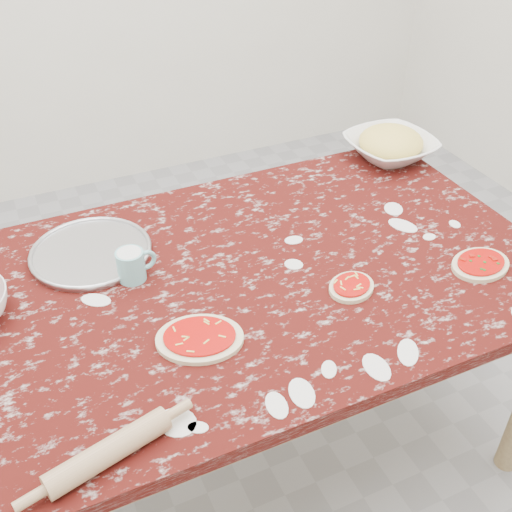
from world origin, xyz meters
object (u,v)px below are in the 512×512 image
object	(u,v)px
flour_mug	(132,265)
worktable	(256,294)
rolling_pin	(109,452)
pizza_tray	(91,253)
cheese_bowl	(390,148)

from	to	relation	value
flour_mug	worktable	bearing A→B (deg)	-19.16
flour_mug	rolling_pin	bearing A→B (deg)	-110.12
pizza_tray	flour_mug	size ratio (longest dim) A/B	2.98
worktable	rolling_pin	size ratio (longest dim) A/B	6.27
worktable	rolling_pin	distance (m)	0.66
pizza_tray	rolling_pin	distance (m)	0.69
worktable	rolling_pin	world-z (taller)	rolling_pin
worktable	pizza_tray	size ratio (longest dim) A/B	4.87
pizza_tray	cheese_bowl	bearing A→B (deg)	7.40
flour_mug	rolling_pin	xyz separation A→B (m)	(-0.19, -0.53, -0.02)
worktable	cheese_bowl	bearing A→B (deg)	29.58
cheese_bowl	flour_mug	bearing A→B (deg)	-163.90
flour_mug	pizza_tray	bearing A→B (deg)	118.26
worktable	cheese_bowl	xyz separation A→B (m)	(0.70, 0.40, 0.12)
worktable	pizza_tray	distance (m)	0.48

